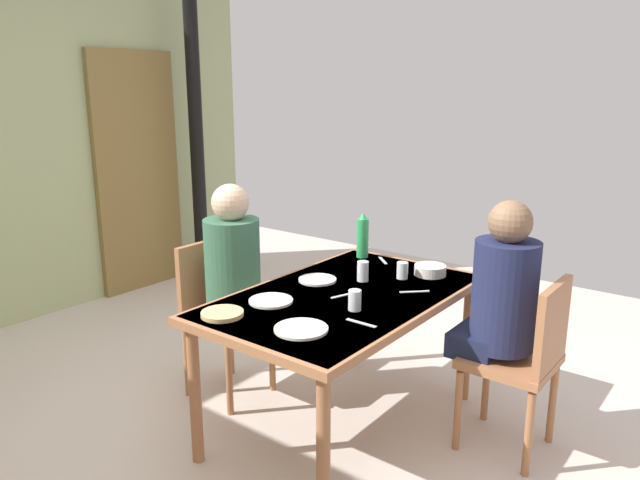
{
  "coord_description": "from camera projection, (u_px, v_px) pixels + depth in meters",
  "views": [
    {
      "loc": [
        -1.95,
        -1.77,
        1.72
      ],
      "look_at": [
        0.34,
        -0.01,
        0.98
      ],
      "focal_mm": 33.83,
      "sensor_mm": 36.0,
      "label": 1
    }
  ],
  "objects": [
    {
      "name": "dining_table",
      "position": [
        344.0,
        307.0,
        2.97
      ],
      "size": [
        1.45,
        0.88,
        0.73
      ],
      "color": "#A76B46",
      "rests_on": "ground_plane"
    },
    {
      "name": "water_bottle_green_near",
      "position": [
        363.0,
        237.0,
        3.56
      ],
      "size": [
        0.07,
        0.07,
        0.27
      ],
      "color": "green",
      "rests_on": "dining_table"
    },
    {
      "name": "dinner_plate_near_left",
      "position": [
        271.0,
        301.0,
        2.84
      ],
      "size": [
        0.21,
        0.21,
        0.01
      ],
      "primitive_type": "cylinder",
      "color": "white",
      "rests_on": "dining_table"
    },
    {
      "name": "chair_near_diner",
      "position": [
        525.0,
        356.0,
        2.81
      ],
      "size": [
        0.4,
        0.4,
        0.87
      ],
      "color": "#A76B46",
      "rests_on": "ground_plane"
    },
    {
      "name": "bread_plate_sliced",
      "position": [
        222.0,
        314.0,
        2.67
      ],
      "size": [
        0.19,
        0.19,
        0.02
      ],
      "primitive_type": "cylinder",
      "color": "#DBB77A",
      "rests_on": "dining_table"
    },
    {
      "name": "cutlery_knife_far",
      "position": [
        415.0,
        292.0,
        2.98
      ],
      "size": [
        0.12,
        0.12,
        0.0
      ],
      "primitive_type": "cube",
      "rotation": [
        0.0,
        0.0,
        5.49
      ],
      "color": "silver",
      "rests_on": "dining_table"
    },
    {
      "name": "serving_bowl_center",
      "position": [
        430.0,
        270.0,
        3.24
      ],
      "size": [
        0.17,
        0.17,
        0.05
      ],
      "primitive_type": "cylinder",
      "color": "silver",
      "rests_on": "dining_table"
    },
    {
      "name": "cutlery_knife_near",
      "position": [
        361.0,
        323.0,
        2.59
      ],
      "size": [
        0.02,
        0.15,
        0.0
      ],
      "primitive_type": "cube",
      "rotation": [
        0.0,
        0.0,
        1.58
      ],
      "color": "silver",
      "rests_on": "dining_table"
    },
    {
      "name": "door_wooden",
      "position": [
        138.0,
        173.0,
        5.09
      ],
      "size": [
        0.8,
        0.05,
        2.0
      ],
      "primitive_type": "cube",
      "color": "olive",
      "rests_on": "ground_plane"
    },
    {
      "name": "stove_pipe_column",
      "position": [
        197.0,
        141.0,
        5.19
      ],
      "size": [
        0.12,
        0.12,
        2.51
      ],
      "primitive_type": "cylinder",
      "color": "black",
      "rests_on": "ground_plane"
    },
    {
      "name": "person_far_diner",
      "position": [
        234.0,
        264.0,
        3.25
      ],
      "size": [
        0.3,
        0.37,
        0.77
      ],
      "rotation": [
        0.0,
        0.0,
        3.14
      ],
      "color": "#31654E",
      "rests_on": "ground_plane"
    },
    {
      "name": "cutlery_fork_far",
      "position": [
        344.0,
        295.0,
        2.93
      ],
      "size": [
        0.15,
        0.06,
        0.0
      ],
      "primitive_type": "cube",
      "rotation": [
        0.0,
        0.0,
        2.82
      ],
      "color": "silver",
      "rests_on": "dining_table"
    },
    {
      "name": "dinner_plate_far_center",
      "position": [
        301.0,
        329.0,
        2.51
      ],
      "size": [
        0.23,
        0.23,
        0.01
      ],
      "primitive_type": "cylinder",
      "color": "white",
      "rests_on": "dining_table"
    },
    {
      "name": "drinking_glass_by_far_diner",
      "position": [
        402.0,
        270.0,
        3.18
      ],
      "size": [
        0.06,
        0.06,
        0.09
      ],
      "primitive_type": "cylinder",
      "color": "silver",
      "rests_on": "dining_table"
    },
    {
      "name": "ground_plane",
      "position": [
        277.0,
        445.0,
        2.97
      ],
      "size": [
        6.82,
        6.82,
        0.0
      ],
      "primitive_type": "plane",
      "color": "beige"
    },
    {
      "name": "cutlery_fork_near",
      "position": [
        383.0,
        260.0,
        3.51
      ],
      "size": [
        0.11,
        0.12,
        0.0
      ],
      "primitive_type": "cube",
      "rotation": [
        0.0,
        0.0,
        3.96
      ],
      "color": "silver",
      "rests_on": "dining_table"
    },
    {
      "name": "chair_far_diner",
      "position": [
        219.0,
        308.0,
        3.4
      ],
      "size": [
        0.4,
        0.4,
        0.87
      ],
      "rotation": [
        0.0,
        0.0,
        3.14
      ],
      "color": "#A76B46",
      "rests_on": "ground_plane"
    },
    {
      "name": "dinner_plate_near_right",
      "position": [
        317.0,
        280.0,
        3.15
      ],
      "size": [
        0.2,
        0.2,
        0.01
      ],
      "primitive_type": "cylinder",
      "color": "white",
      "rests_on": "dining_table"
    },
    {
      "name": "drinking_glass_spare_center",
      "position": [
        355.0,
        300.0,
        2.73
      ],
      "size": [
        0.06,
        0.06,
        0.09
      ],
      "primitive_type": "cylinder",
      "color": "silver",
      "rests_on": "dining_table"
    },
    {
      "name": "drinking_glass_by_near_diner",
      "position": [
        363.0,
        271.0,
        3.14
      ],
      "size": [
        0.06,
        0.06,
        0.11
      ],
      "primitive_type": "cylinder",
      "color": "silver",
      "rests_on": "dining_table"
    },
    {
      "name": "person_near_diner",
      "position": [
        502.0,
        292.0,
        2.82
      ],
      "size": [
        0.3,
        0.37,
        0.77
      ],
      "color": "#1A213E",
      "rests_on": "ground_plane"
    }
  ]
}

